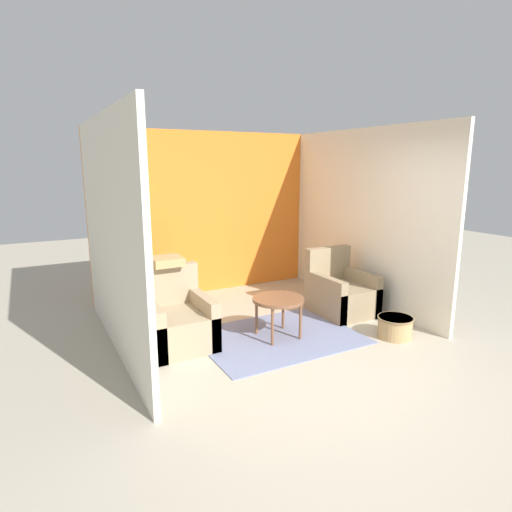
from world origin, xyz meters
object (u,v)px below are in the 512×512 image
Objects in this scene: armchair_left at (177,322)px; wicker_basket at (395,326)px; birdcage at (130,268)px; parrot at (127,215)px; armchair_right at (340,293)px; coffee_table at (278,302)px; potted_plant at (172,281)px.

armchair_left is 2.11× the size of wicker_basket.
birdcage is (-0.21, 1.46, 0.38)m from armchair_left.
armchair_right is at bearing -29.13° from parrot.
coffee_table is 2.31m from birdcage.
potted_plant is at bearing 74.32° from armchair_left.
coffee_table is 2.01m from potted_plant.
armchair_right is 1.43× the size of potted_plant.
armchair_left reaches higher than wicker_basket.
coffee_table is 1.25m from armchair_left.
parrot reaches higher than potted_plant.
potted_plant is (0.62, 0.02, -1.06)m from parrot.
parrot reaches higher than armchair_left.
potted_plant is at bearing 143.61° from armchair_right.
potted_plant is at bearing 128.80° from wicker_basket.
armchair_right is 2.53m from potted_plant.
parrot is at bearing 136.55° from wicker_basket.
parrot is 3.90m from wicker_basket.
armchair_right is 4.12× the size of parrot.
coffee_table is at bearing -67.58° from potted_plant.
wicker_basket is (2.05, -2.55, -0.23)m from potted_plant.
birdcage reaches higher than armchair_left.
wicker_basket is (2.47, -1.07, -0.15)m from armchair_left.
potted_plant is (-2.04, 1.50, 0.09)m from armchair_right.
birdcage is at bearing -178.08° from potted_plant.
parrot is at bearing -178.25° from potted_plant.
potted_plant is at bearing 112.42° from coffee_table.
parrot reaches higher than birdcage.
wicker_basket is at bearing -28.43° from coffee_table.
armchair_right is 3.25m from parrot.
coffee_table is at bearing -164.38° from armchair_right.
birdcage is at bearing 136.58° from wicker_basket.
armchair_left is 4.12× the size of parrot.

